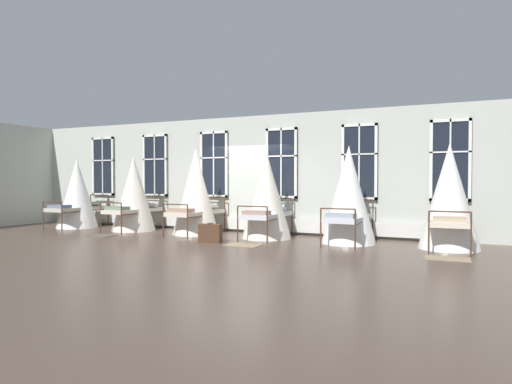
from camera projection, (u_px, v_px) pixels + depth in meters
name	position (u px, v px, depth m)	size (l,w,h in m)	color
ground	(229.00, 236.00, 11.85)	(29.42, 29.42, 0.00)	#4C3D33
back_wall_with_windows	(248.00, 174.00, 12.87)	(15.71, 0.10, 3.35)	#B2B7AD
window_bank	(246.00, 196.00, 12.78)	(11.70, 0.10, 2.89)	black
cot_first	(77.00, 194.00, 14.01)	(1.29, 1.93, 2.17)	#4C3323
cot_second	(134.00, 194.00, 13.17)	(1.29, 1.94, 2.22)	#4C3323
cot_third	(196.00, 193.00, 12.26)	(1.29, 1.95, 2.36)	#4C3323
cot_fourth	(267.00, 196.00, 11.41)	(1.29, 1.95, 2.23)	#4C3323
cot_fifth	(349.00, 196.00, 10.48)	(1.29, 1.95, 2.32)	#4C3323
cot_sixth	(449.00, 197.00, 9.61)	(1.29, 1.94, 2.31)	#4C3323
rug_second	(100.00, 235.00, 11.95)	(0.80, 0.56, 0.01)	brown
rug_fourth	(244.00, 245.00, 10.18)	(0.80, 0.56, 0.01)	#8E7A5B
rug_sixth	(448.00, 259.00, 8.41)	(0.80, 0.56, 0.01)	#8E7A5B
suitcase_dark	(210.00, 233.00, 10.66)	(0.57, 0.24, 0.47)	#472D1E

